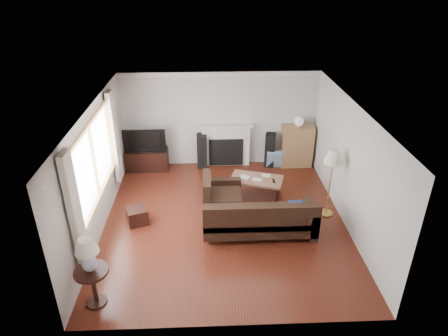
{
  "coord_description": "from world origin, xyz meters",
  "views": [
    {
      "loc": [
        -0.31,
        -6.99,
        4.87
      ],
      "look_at": [
        0.0,
        0.3,
        1.1
      ],
      "focal_mm": 32.0,
      "sensor_mm": 36.0,
      "label": 1
    }
  ],
  "objects_px": {
    "bookshelf": "(297,146)",
    "floor_lamp": "(330,183)",
    "sectional_sofa": "(259,216)",
    "tv_stand": "(147,159)",
    "side_table": "(94,287)",
    "coffee_table": "(256,187)"
  },
  "relations": [
    {
      "from": "coffee_table",
      "to": "floor_lamp",
      "type": "relative_size",
      "value": 0.77
    },
    {
      "from": "tv_stand",
      "to": "bookshelf",
      "type": "distance_m",
      "value": 3.95
    },
    {
      "from": "bookshelf",
      "to": "sectional_sofa",
      "type": "xyz_separation_m",
      "value": [
        -1.34,
        -2.96,
        -0.17
      ]
    },
    {
      "from": "sectional_sofa",
      "to": "floor_lamp",
      "type": "height_order",
      "value": "floor_lamp"
    },
    {
      "from": "bookshelf",
      "to": "coffee_table",
      "type": "bearing_deg",
      "value": -129.0
    },
    {
      "from": "tv_stand",
      "to": "coffee_table",
      "type": "relative_size",
      "value": 0.93
    },
    {
      "from": "bookshelf",
      "to": "tv_stand",
      "type": "bearing_deg",
      "value": -179.27
    },
    {
      "from": "bookshelf",
      "to": "coffee_table",
      "type": "xyz_separation_m",
      "value": [
        -1.23,
        -1.52,
        -0.33
      ]
    },
    {
      "from": "floor_lamp",
      "to": "side_table",
      "type": "xyz_separation_m",
      "value": [
        -4.37,
        -2.37,
        -0.43
      ]
    },
    {
      "from": "bookshelf",
      "to": "side_table",
      "type": "xyz_separation_m",
      "value": [
        -4.16,
        -4.73,
        -0.23
      ]
    },
    {
      "from": "floor_lamp",
      "to": "tv_stand",
      "type": "bearing_deg",
      "value": 150.95
    },
    {
      "from": "coffee_table",
      "to": "side_table",
      "type": "xyz_separation_m",
      "value": [
        -2.93,
        -3.2,
        0.11
      ]
    },
    {
      "from": "bookshelf",
      "to": "floor_lamp",
      "type": "xyz_separation_m",
      "value": [
        0.21,
        -2.35,
        0.2
      ]
    },
    {
      "from": "sectional_sofa",
      "to": "coffee_table",
      "type": "distance_m",
      "value": 1.45
    },
    {
      "from": "tv_stand",
      "to": "bookshelf",
      "type": "height_order",
      "value": "bookshelf"
    },
    {
      "from": "coffee_table",
      "to": "bookshelf",
      "type": "bearing_deg",
      "value": 68.15
    },
    {
      "from": "sectional_sofa",
      "to": "floor_lamp",
      "type": "bearing_deg",
      "value": 21.4
    },
    {
      "from": "sectional_sofa",
      "to": "coffee_table",
      "type": "bearing_deg",
      "value": 85.72
    },
    {
      "from": "bookshelf",
      "to": "floor_lamp",
      "type": "bearing_deg",
      "value": -85.01
    },
    {
      "from": "tv_stand",
      "to": "coffee_table",
      "type": "xyz_separation_m",
      "value": [
        2.71,
        -1.47,
        -0.04
      ]
    },
    {
      "from": "floor_lamp",
      "to": "sectional_sofa",
      "type": "bearing_deg",
      "value": -158.6
    },
    {
      "from": "sectional_sofa",
      "to": "side_table",
      "type": "bearing_deg",
      "value": -147.93
    }
  ]
}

